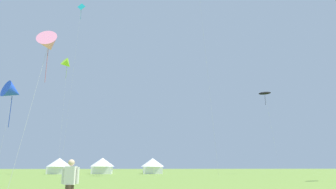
# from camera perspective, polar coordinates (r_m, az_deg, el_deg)

# --- Properties ---
(kite_cyan_diamond) EXTENTS (2.00, 1.65, 34.78)m
(kite_cyan_diamond) POSITION_cam_1_polar(r_m,az_deg,el_deg) (66.39, -16.38, 14.61)
(kite_cyan_diamond) COLOR #1EB7CC
(kite_cyan_diamond) RESTS_ON ground
(kite_black_parafoil) EXTENTS (2.77, 3.12, 17.48)m
(kite_black_parafoil) POSITION_cam_1_polar(r_m,az_deg,el_deg) (68.10, 18.01, 0.21)
(kite_black_parafoil) COLOR black
(kite_black_parafoil) RESTS_ON ground
(kite_blue_delta) EXTENTS (4.04, 4.05, 14.46)m
(kite_blue_delta) POSITION_cam_1_polar(r_m,az_deg,el_deg) (52.22, -27.56, 0.48)
(kite_blue_delta) COLOR blue
(kite_blue_delta) RESTS_ON ground
(kite_lime_delta) EXTENTS (3.20, 3.55, 23.89)m
(kite_lime_delta) POSITION_cam_1_polar(r_m,az_deg,el_deg) (66.82, -18.74, 5.53)
(kite_lime_delta) COLOR #99DB2D
(kite_lime_delta) RESTS_ON ground
(kite_pink_delta) EXTENTS (1.55, 3.27, 11.23)m
(kite_pink_delta) POSITION_cam_1_polar(r_m,az_deg,el_deg) (23.95, -21.85, 8.97)
(kite_pink_delta) COLOR pink
(kite_pink_delta) RESTS_ON ground
(person_spectator) EXTENTS (0.57, 0.29, 1.73)m
(person_spectator) POSITION_cam_1_polar(r_m,az_deg,el_deg) (10.94, -18.30, -16.33)
(person_spectator) COLOR #473828
(person_spectator) RESTS_ON ground
(festival_tent_center) EXTENTS (4.95, 4.95, 3.22)m
(festival_tent_center) POSITION_cam_1_polar(r_m,az_deg,el_deg) (66.76, -20.10, -12.56)
(festival_tent_center) COLOR white
(festival_tent_center) RESTS_ON ground
(festival_tent_left) EXTENTS (5.03, 5.03, 3.27)m
(festival_tent_left) POSITION_cam_1_polar(r_m,az_deg,el_deg) (65.24, -12.45, -13.03)
(festival_tent_left) COLOR white
(festival_tent_left) RESTS_ON ground
(festival_tent_right) EXTENTS (4.96, 4.96, 3.22)m
(festival_tent_right) POSITION_cam_1_polar(r_m,az_deg,el_deg) (64.94, -2.96, -13.34)
(festival_tent_right) COLOR white
(festival_tent_right) RESTS_ON ground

